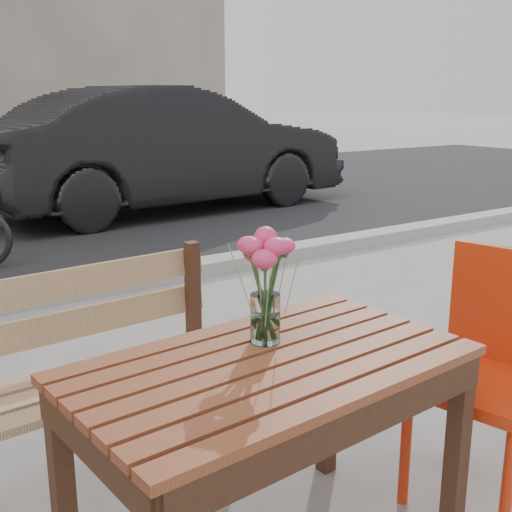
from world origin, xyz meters
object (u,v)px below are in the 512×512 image
(main_vase, at_px, (265,271))
(parked_car, at_px, (168,149))
(main_table, at_px, (271,396))
(red_chair, at_px, (494,359))

(main_vase, height_order, parked_car, parked_car)
(main_table, height_order, main_vase, main_vase)
(red_chair, distance_m, main_vase, 0.97)
(main_table, bearing_deg, red_chair, -11.06)
(main_table, height_order, parked_car, parked_car)
(red_chair, distance_m, parked_car, 6.41)
(red_chair, bearing_deg, main_vase, -118.35)
(main_table, bearing_deg, parked_car, 61.70)
(red_chair, height_order, parked_car, parked_car)
(main_table, relative_size, parked_car, 0.26)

